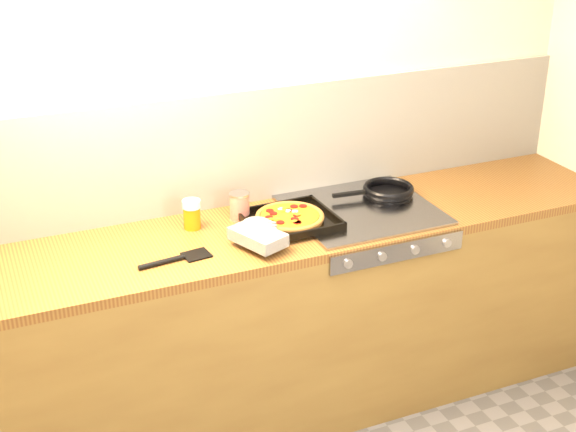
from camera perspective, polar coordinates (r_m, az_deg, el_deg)
name	(u,v)px	position (r m, az deg, el deg)	size (l,w,h in m)	color
room_shell	(238,149)	(3.40, -3.61, 4.78)	(3.20, 3.20, 3.20)	white
counter_run	(265,324)	(3.47, -1.65, -7.66)	(3.20, 0.62, 0.90)	olive
stovetop	(362,210)	(3.42, 5.25, 0.42)	(0.60, 0.56, 0.02)	gray
pizza_on_tray	(280,222)	(3.22, -0.55, -0.46)	(0.48, 0.42, 0.06)	black
frying_pan	(387,191)	(3.55, 7.07, 1.79)	(0.38, 0.25, 0.04)	black
tomato_can	(240,206)	(3.32, -3.47, 0.70)	(0.09, 0.09, 0.12)	#AA1A0D
juice_glass	(192,214)	(3.26, -6.85, 0.14)	(0.08, 0.08, 0.12)	orange
wooden_spoon	(291,203)	(3.46, 0.19, 0.91)	(0.30, 0.08, 0.02)	tan
black_spatula	(176,259)	(3.03, -7.95, -3.05)	(0.29, 0.10, 0.02)	black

